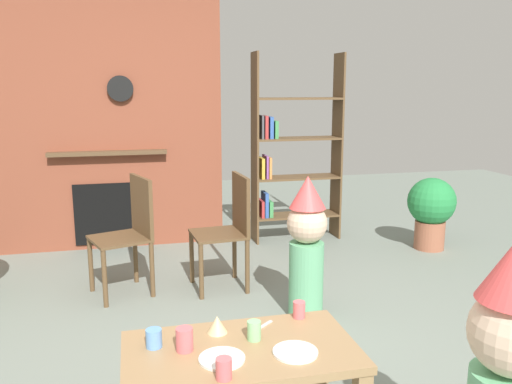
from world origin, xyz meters
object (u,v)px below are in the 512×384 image
at_px(paper_cup_center, 254,331).
at_px(paper_cup_near_right, 299,310).
at_px(potted_plant_tall, 431,208).
at_px(paper_plate_front, 295,352).
at_px(paper_plate_rear, 222,359).
at_px(coffee_table, 241,360).
at_px(child_with_cone_hat, 509,375).
at_px(paper_cup_far_right, 154,338).
at_px(child_in_pink, 307,244).
at_px(dining_chair_left, 131,228).
at_px(birthday_cake_slice, 217,324).
at_px(dining_chair_middle, 230,224).
at_px(bookshelf, 290,156).
at_px(paper_cup_near_left, 224,369).
at_px(paper_cup_far_left, 185,339).

bearing_deg(paper_cup_center, paper_cup_near_right, 32.66).
bearing_deg(paper_cup_near_right, potted_plant_tall, 44.93).
distance_m(paper_cup_near_right, paper_plate_front, 0.38).
height_order(paper_plate_front, paper_plate_rear, same).
bearing_deg(coffee_table, child_with_cone_hat, -44.11).
height_order(coffee_table, paper_cup_center, paper_cup_center).
distance_m(paper_cup_far_right, child_in_pink, 1.44).
xyz_separation_m(paper_plate_rear, dining_chair_left, (-0.37, 1.88, 0.12)).
relative_size(birthday_cake_slice, dining_chair_middle, 0.11).
distance_m(dining_chair_left, potted_plant_tall, 2.88).
bearing_deg(dining_chair_middle, coffee_table, 76.29).
xyz_separation_m(paper_plate_front, potted_plant_tall, (2.14, 2.35, 0.02)).
relative_size(bookshelf, paper_plate_rear, 9.20).
xyz_separation_m(paper_cup_near_left, paper_cup_center, (0.20, 0.30, 0.00)).
height_order(child_in_pink, potted_plant_tall, child_in_pink).
bearing_deg(coffee_table, paper_plate_rear, -140.00).
bearing_deg(potted_plant_tall, paper_cup_near_left, -135.05).
distance_m(paper_cup_far_left, child_with_cone_hat, 1.33).
distance_m(paper_cup_far_right, paper_plate_front, 0.65).
xyz_separation_m(paper_cup_center, dining_chair_middle, (0.20, 1.66, 0.08)).
xyz_separation_m(paper_cup_far_right, child_with_cone_hat, (1.18, -0.87, 0.15)).
distance_m(paper_cup_near_left, paper_cup_center, 0.36).
bearing_deg(paper_cup_center, paper_plate_front, -48.30).
relative_size(bookshelf, paper_cup_far_left, 17.54).
bearing_deg(dining_chair_middle, potted_plant_tall, -170.56).
height_order(paper_plate_rear, child_in_pink, child_in_pink).
xyz_separation_m(paper_cup_center, paper_cup_far_left, (-0.33, -0.03, 0.01)).
bearing_deg(dining_chair_left, potted_plant_tall, 169.99).
distance_m(paper_plate_front, child_in_pink, 1.26).
bearing_deg(paper_cup_near_left, paper_cup_far_left, 115.64).
height_order(paper_cup_near_left, paper_cup_near_right, paper_cup_near_left).
bearing_deg(paper_plate_front, dining_chair_middle, 88.52).
bearing_deg(paper_cup_far_left, paper_cup_near_left, -64.36).
height_order(paper_cup_near_right, paper_cup_far_left, paper_cup_far_left).
bearing_deg(paper_plate_front, paper_cup_far_right, 161.31).
relative_size(paper_cup_center, paper_cup_far_left, 0.86).
xyz_separation_m(bookshelf, paper_cup_far_right, (-1.51, -2.79, -0.45)).
bearing_deg(paper_cup_far_left, child_in_pink, 47.59).
height_order(coffee_table, paper_plate_rear, paper_plate_rear).
bearing_deg(paper_cup_center, paper_cup_far_left, -175.44).
bearing_deg(child_in_pink, paper_cup_near_left, 1.00).
bearing_deg(paper_cup_far_right, paper_cup_near_right, 10.82).
xyz_separation_m(paper_cup_near_left, paper_cup_near_right, (0.48, 0.48, -0.00)).
xyz_separation_m(paper_cup_center, paper_plate_rear, (-0.18, -0.15, -0.04)).
bearing_deg(paper_cup_center, paper_cup_near_left, -123.42).
bearing_deg(paper_cup_far_right, child_in_pink, 41.88).
height_order(coffee_table, child_in_pink, child_in_pink).
bearing_deg(dining_chair_left, dining_chair_middle, 155.41).
xyz_separation_m(bookshelf, paper_plate_front, (-0.90, -3.00, -0.48)).
xyz_separation_m(paper_cup_near_left, birthday_cake_slice, (0.04, 0.42, -0.00)).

